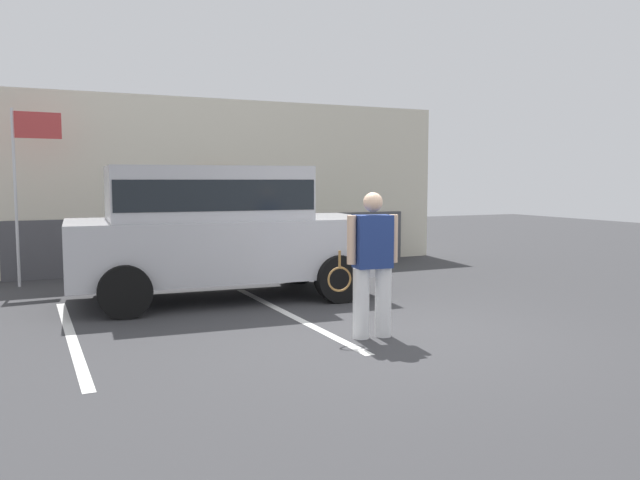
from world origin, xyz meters
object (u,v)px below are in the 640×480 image
object	(u,v)px
flag_pole	(26,164)
potted_plant_secondary	(377,244)
parked_suv	(216,225)
tennis_player_man	(372,263)
potted_plant_by_porch	(347,248)

from	to	relation	value
flag_pole	potted_plant_secondary	bearing A→B (deg)	1.11
parked_suv	flag_pole	distance (m)	3.76
potted_plant_secondary	flag_pole	distance (m)	7.25
tennis_player_man	flag_pole	bearing A→B (deg)	-51.39
tennis_player_man	potted_plant_by_porch	distance (m)	5.85
potted_plant_by_porch	flag_pole	world-z (taller)	flag_pole
parked_suv	potted_plant_by_porch	xyz separation A→B (m)	(3.40, 2.16, -0.72)
parked_suv	potted_plant_secondary	bearing A→B (deg)	35.22
tennis_player_man	potted_plant_secondary	distance (m)	6.78
tennis_player_man	potted_plant_by_porch	bearing A→B (deg)	-108.23
flag_pole	parked_suv	bearing A→B (deg)	-44.13
flag_pole	tennis_player_man	bearing A→B (deg)	-57.79
parked_suv	tennis_player_man	bearing A→B (deg)	-68.77
parked_suv	potted_plant_by_porch	size ratio (longest dim) A/B	6.14
potted_plant_by_porch	potted_plant_secondary	world-z (taller)	potted_plant_by_porch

